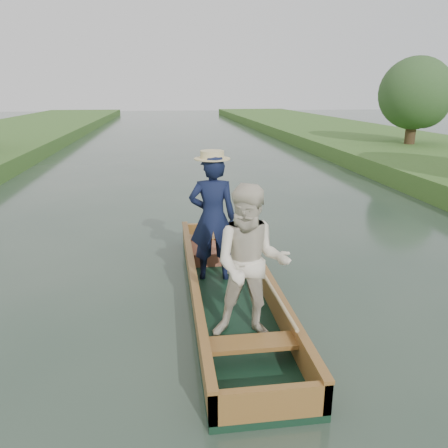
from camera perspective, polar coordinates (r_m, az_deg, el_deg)
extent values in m
plane|color=#283D30|center=(6.31, 0.74, -9.88)|extent=(120.00, 120.00, 0.00)
cylinder|color=#47331E|center=(21.02, 23.20, 11.13)|extent=(0.44, 0.44, 2.33)
sphere|color=#27471C|center=(20.95, 23.71, 15.37)|extent=(3.03, 3.03, 3.03)
sphere|color=#27471C|center=(21.52, 24.58, 14.21)|extent=(2.20, 2.20, 2.20)
cube|color=black|center=(6.30, 0.74, -9.55)|extent=(1.10, 5.00, 0.08)
cube|color=brown|center=(6.16, -4.00, -8.15)|extent=(0.08, 5.00, 0.32)
cube|color=brown|center=(6.30, 5.38, -7.61)|extent=(0.08, 5.00, 0.32)
cube|color=brown|center=(8.48, -1.68, -0.92)|extent=(1.10, 0.08, 0.32)
cube|color=brown|center=(4.15, 6.12, -22.24)|extent=(1.10, 0.08, 0.32)
cube|color=brown|center=(6.09, -4.03, -6.62)|extent=(0.10, 5.00, 0.04)
cube|color=brown|center=(6.22, 5.43, -6.10)|extent=(0.10, 5.00, 0.04)
cube|color=brown|center=(7.94, -1.26, -1.75)|extent=(0.94, 0.30, 0.05)
cube|color=brown|center=(4.79, 3.65, -15.27)|extent=(0.94, 0.30, 0.05)
imported|color=#101733|center=(6.50, -1.49, 0.78)|extent=(0.74, 0.53, 1.92)
cylinder|color=beige|center=(6.30, -1.56, 8.83)|extent=(0.52, 0.52, 0.12)
imported|color=beige|center=(4.92, 3.56, -5.26)|extent=(1.01, 0.86, 1.83)
cube|color=#983331|center=(7.59, -1.73, -3.54)|extent=(0.85, 0.90, 0.22)
sphere|color=tan|center=(7.45, 0.35, -2.18)|extent=(0.19, 0.19, 0.19)
sphere|color=tan|center=(7.40, 0.36, -1.17)|extent=(0.14, 0.14, 0.14)
sphere|color=tan|center=(7.37, -0.04, -0.74)|extent=(0.05, 0.05, 0.05)
sphere|color=tan|center=(7.39, 0.76, -0.70)|extent=(0.05, 0.05, 0.05)
sphere|color=tan|center=(7.35, 0.42, -1.41)|extent=(0.06, 0.06, 0.06)
sphere|color=tan|center=(7.41, -0.28, -2.05)|extent=(0.07, 0.07, 0.07)
sphere|color=tan|center=(7.44, 1.01, -1.99)|extent=(0.07, 0.07, 0.07)
sphere|color=tan|center=(7.45, 0.02, -2.84)|extent=(0.08, 0.08, 0.08)
sphere|color=tan|center=(7.46, 0.73, -2.81)|extent=(0.08, 0.08, 0.08)
cylinder|color=silver|center=(7.92, -1.84, -1.57)|extent=(0.07, 0.07, 0.01)
cylinder|color=silver|center=(7.91, -1.85, -1.29)|extent=(0.01, 0.01, 0.08)
ellipsoid|color=silver|center=(7.89, -1.85, -0.91)|extent=(0.09, 0.09, 0.05)
cylinder|color=tan|center=(6.30, 4.49, -5.40)|extent=(0.04, 3.81, 0.18)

